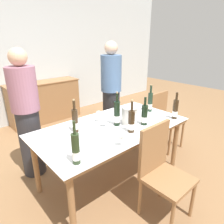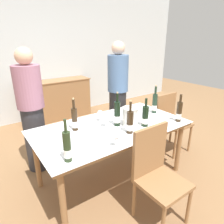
{
  "view_description": "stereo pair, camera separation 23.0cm",
  "coord_description": "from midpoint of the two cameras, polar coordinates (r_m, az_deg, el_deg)",
  "views": [
    {
      "loc": [
        -1.44,
        -1.61,
        1.72
      ],
      "look_at": [
        0.0,
        0.0,
        0.92
      ],
      "focal_mm": 32.0,
      "sensor_mm": 36.0,
      "label": 1
    },
    {
      "loc": [
        -1.26,
        -1.75,
        1.72
      ],
      "look_at": [
        0.0,
        0.0,
        0.92
      ],
      "focal_mm": 32.0,
      "sensor_mm": 36.0,
      "label": 2
    }
  ],
  "objects": [
    {
      "name": "wine_glass_0",
      "position": [
        2.46,
        -6.48,
        -0.63
      ],
      "size": [
        0.07,
        0.07,
        0.15
      ],
      "color": "white",
      "rests_on": "dining_table"
    },
    {
      "name": "chair_right_end",
      "position": [
        3.32,
        12.65,
        -1.15
      ],
      "size": [
        0.42,
        0.42,
        0.9
      ],
      "color": "#996B42",
      "rests_on": "ground_plane"
    },
    {
      "name": "sideboard_cabinet",
      "position": [
        4.58,
        -19.98,
        2.82
      ],
      "size": [
        1.51,
        0.46,
        0.86
      ],
      "color": "#996B42",
      "rests_on": "ground_plane"
    },
    {
      "name": "dining_table",
      "position": [
        2.4,
        -2.76,
        -5.59
      ],
      "size": [
        1.81,
        0.97,
        0.74
      ],
      "color": "#996B42",
      "rests_on": "ground_plane"
    },
    {
      "name": "wine_glass_2",
      "position": [
        2.32,
        -4.78,
        -2.08
      ],
      "size": [
        0.08,
        0.08,
        0.14
      ],
      "color": "white",
      "rests_on": "dining_table"
    },
    {
      "name": "wine_bottle_0",
      "position": [
        2.83,
        8.57,
        2.72
      ],
      "size": [
        0.07,
        0.07,
        0.39
      ],
      "color": "#1E3323",
      "rests_on": "dining_table"
    },
    {
      "name": "wine_bottle_6",
      "position": [
        2.18,
        2.56,
        -2.9
      ],
      "size": [
        0.07,
        0.07,
        0.37
      ],
      "color": "#332314",
      "rests_on": "dining_table"
    },
    {
      "name": "wine_bottle_1",
      "position": [
        1.7,
        -14.23,
        -10.46
      ],
      "size": [
        0.07,
        0.07,
        0.38
      ],
      "color": "#28381E",
      "rests_on": "dining_table"
    },
    {
      "name": "back_wall",
      "position": [
        4.61,
        -25.54,
        14.51
      ],
      "size": [
        8.0,
        0.1,
        2.8
      ],
      "color": "silver",
      "rests_on": "ground_plane"
    },
    {
      "name": "wine_bottle_5",
      "position": [
        2.34,
        -1.4,
        -0.69
      ],
      "size": [
        0.07,
        0.07,
        0.41
      ],
      "color": "black",
      "rests_on": "dining_table"
    },
    {
      "name": "ground_plane",
      "position": [
        2.76,
        -2.51,
        -18.25
      ],
      "size": [
        12.0,
        12.0,
        0.0
      ],
      "primitive_type": "plane",
      "color": "olive"
    },
    {
      "name": "wine_bottle_3",
      "position": [
        2.24,
        -13.41,
        -2.57
      ],
      "size": [
        0.07,
        0.07,
        0.38
      ],
      "color": "#332314",
      "rests_on": "dining_table"
    },
    {
      "name": "wine_bottle_4",
      "position": [
        2.63,
        15.28,
        0.61
      ],
      "size": [
        0.07,
        0.07,
        0.35
      ],
      "color": "#332314",
      "rests_on": "dining_table"
    },
    {
      "name": "wine_glass_1",
      "position": [
        1.92,
        -0.87,
        -7.18
      ],
      "size": [
        0.07,
        0.07,
        0.14
      ],
      "color": "white",
      "rests_on": "dining_table"
    },
    {
      "name": "person_host",
      "position": [
        2.71,
        -25.37,
        -1.13
      ],
      "size": [
        0.33,
        0.33,
        1.63
      ],
      "color": "#2D2D33",
      "rests_on": "ground_plane"
    },
    {
      "name": "wine_bottle_2",
      "position": [
        2.38,
        6.54,
        -1.03
      ],
      "size": [
        0.08,
        0.08,
        0.34
      ],
      "color": "black",
      "rests_on": "dining_table"
    },
    {
      "name": "person_guest_left",
      "position": [
        3.29,
        -2.25,
        4.96
      ],
      "size": [
        0.33,
        0.33,
        1.68
      ],
      "color": "#262628",
      "rests_on": "ground_plane"
    },
    {
      "name": "chair_near_front",
      "position": [
        2.05,
        10.68,
        -15.26
      ],
      "size": [
        0.42,
        0.42,
        0.96
      ],
      "color": "#996B42",
      "rests_on": "ground_plane"
    },
    {
      "name": "ice_bucket",
      "position": [
        2.38,
        2.28,
        -0.95
      ],
      "size": [
        0.19,
        0.19,
        0.22
      ],
      "color": "white",
      "rests_on": "dining_table"
    }
  ]
}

